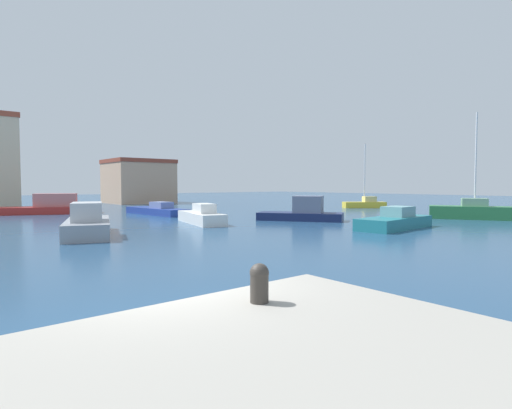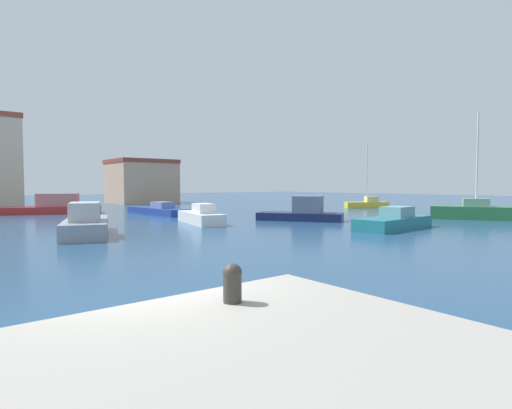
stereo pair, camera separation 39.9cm
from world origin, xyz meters
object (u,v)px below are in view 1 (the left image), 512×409
(motorboat_navy_mid_harbor, at_px, (303,212))
(motorboat_red_distant_east, at_px, (46,207))
(motorboat_white_near_pier, at_px, (201,216))
(sailboat_yellow_far_right, at_px, (365,203))
(sailboat_green_inner_mooring, at_px, (474,211))
(motorboat_grey_outer_mooring, at_px, (88,224))
(motorboat_teal_behind_lamppost, at_px, (395,221))
(mooring_bollard, at_px, (259,282))
(motorboat_blue_center_channel, at_px, (157,210))

(motorboat_navy_mid_harbor, bearing_deg, motorboat_red_distant_east, 123.96)
(motorboat_white_near_pier, relative_size, sailboat_yellow_far_right, 0.83)
(sailboat_green_inner_mooring, xyz_separation_m, motorboat_grey_outer_mooring, (-24.60, 7.86, -0.01))
(sailboat_green_inner_mooring, relative_size, motorboat_teal_behind_lamppost, 1.30)
(sailboat_green_inner_mooring, relative_size, motorboat_white_near_pier, 1.35)
(mooring_bollard, height_order, sailboat_green_inner_mooring, sailboat_green_inner_mooring)
(sailboat_yellow_far_right, bearing_deg, sailboat_green_inner_mooring, -112.99)
(motorboat_blue_center_channel, distance_m, motorboat_teal_behind_lamppost, 19.42)
(sailboat_green_inner_mooring, xyz_separation_m, motorboat_teal_behind_lamppost, (-10.07, 0.12, -0.15))
(motorboat_navy_mid_harbor, bearing_deg, sailboat_green_inner_mooring, -34.12)
(sailboat_yellow_far_right, bearing_deg, motorboat_red_distant_east, 157.51)
(motorboat_blue_center_channel, relative_size, sailboat_yellow_far_right, 1.07)
(motorboat_grey_outer_mooring, bearing_deg, motorboat_navy_mid_harbor, -3.29)
(motorboat_teal_behind_lamppost, relative_size, motorboat_grey_outer_mooring, 0.93)
(sailboat_green_inner_mooring, bearing_deg, motorboat_teal_behind_lamppost, 179.34)
(motorboat_blue_center_channel, bearing_deg, motorboat_white_near_pier, -98.11)
(sailboat_green_inner_mooring, distance_m, motorboat_white_near_pier, 19.55)
(sailboat_green_inner_mooring, distance_m, motorboat_grey_outer_mooring, 25.83)
(motorboat_grey_outer_mooring, bearing_deg, motorboat_blue_center_channel, 50.64)
(sailboat_green_inner_mooring, height_order, motorboat_blue_center_channel, sailboat_green_inner_mooring)
(sailboat_yellow_far_right, bearing_deg, mooring_bollard, -146.06)
(sailboat_green_inner_mooring, relative_size, motorboat_blue_center_channel, 1.05)
(motorboat_blue_center_channel, relative_size, motorboat_teal_behind_lamppost, 1.24)
(motorboat_navy_mid_harbor, bearing_deg, mooring_bollard, -137.20)
(motorboat_navy_mid_harbor, bearing_deg, motorboat_white_near_pier, 158.52)
(motorboat_teal_behind_lamppost, relative_size, motorboat_red_distant_east, 0.64)
(motorboat_grey_outer_mooring, bearing_deg, mooring_bollard, -100.29)
(motorboat_white_near_pier, bearing_deg, mooring_bollard, -119.81)
(motorboat_navy_mid_harbor, bearing_deg, motorboat_grey_outer_mooring, 176.71)
(motorboat_white_near_pier, xyz_separation_m, motorboat_navy_mid_harbor, (6.61, -2.60, 0.14))
(sailboat_green_inner_mooring, relative_size, motorboat_navy_mid_harbor, 1.29)
(motorboat_teal_behind_lamppost, bearing_deg, sailboat_yellow_far_right, 40.32)
(motorboat_navy_mid_harbor, bearing_deg, sailboat_yellow_far_right, 21.92)
(sailboat_green_inner_mooring, height_order, motorboat_teal_behind_lamppost, sailboat_green_inner_mooring)
(motorboat_teal_behind_lamppost, bearing_deg, motorboat_navy_mid_harbor, 92.68)
(motorboat_red_distant_east, xyz_separation_m, motorboat_navy_mid_harbor, (12.30, -18.27, 0.03))
(motorboat_teal_behind_lamppost, bearing_deg, motorboat_blue_center_channel, 106.91)
(motorboat_teal_behind_lamppost, xyz_separation_m, sailboat_yellow_far_right, (15.81, 13.42, 0.05))
(mooring_bollard, xyz_separation_m, sailboat_yellow_far_right, (33.39, 22.47, -0.83))
(sailboat_green_inner_mooring, xyz_separation_m, motorboat_navy_mid_harbor, (-10.39, 7.04, 0.01))
(mooring_bollard, height_order, motorboat_red_distant_east, motorboat_red_distant_east)
(motorboat_white_near_pier, xyz_separation_m, motorboat_red_distant_east, (-5.69, 15.67, 0.10))
(motorboat_white_near_pier, bearing_deg, motorboat_navy_mid_harbor, -21.48)
(motorboat_teal_behind_lamppost, xyz_separation_m, motorboat_navy_mid_harbor, (-0.32, 6.93, 0.16))
(motorboat_blue_center_channel, xyz_separation_m, motorboat_red_distant_east, (-6.98, 6.62, 0.21))
(sailboat_green_inner_mooring, distance_m, motorboat_red_distant_east, 34.00)
(motorboat_grey_outer_mooring, bearing_deg, sailboat_yellow_far_right, 10.59)
(mooring_bollard, distance_m, motorboat_white_near_pier, 21.43)
(mooring_bollard, xyz_separation_m, motorboat_blue_center_channel, (11.93, 27.63, -0.96))
(motorboat_red_distant_east, xyz_separation_m, sailboat_yellow_far_right, (28.44, -11.78, -0.08))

